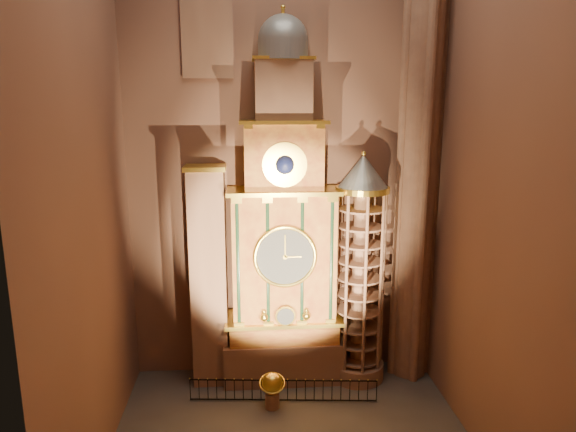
{
  "coord_description": "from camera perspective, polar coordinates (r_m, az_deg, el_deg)",
  "views": [
    {
      "loc": [
        -1.6,
        -17.38,
        12.8
      ],
      "look_at": [
        0.05,
        3.0,
        8.33
      ],
      "focal_mm": 32.0,
      "sensor_mm": 36.0,
      "label": 1
    }
  ],
  "objects": [
    {
      "name": "portrait_tower",
      "position": [
        23.71,
        -8.79,
        -6.65
      ],
      "size": [
        1.8,
        1.6,
        10.2
      ],
      "color": "#8C634C",
      "rests_on": "floor"
    },
    {
      "name": "iron_railing",
      "position": [
        23.69,
        -0.54,
        -18.82
      ],
      "size": [
        8.13,
        0.83,
        1.0
      ],
      "color": "black",
      "rests_on": "floor"
    },
    {
      "name": "celestial_globe",
      "position": [
        23.11,
        -1.76,
        -18.46
      ],
      "size": [
        1.14,
        1.08,
        1.62
      ],
      "color": "#8C634C",
      "rests_on": "floor"
    },
    {
      "name": "wall_right",
      "position": [
        19.48,
        21.73,
        6.16
      ],
      "size": [
        0.0,
        22.0,
        22.0
      ],
      "primitive_type": "plane",
      "rotation": [
        1.57,
        0.0,
        -1.57
      ],
      "color": "#855C48",
      "rests_on": "floor"
    },
    {
      "name": "wall_left",
      "position": [
        18.29,
        -21.88,
        5.8
      ],
      "size": [
        0.0,
        22.0,
        22.0
      ],
      "primitive_type": "plane",
      "rotation": [
        1.57,
        0.0,
        1.57
      ],
      "color": "#855C48",
      "rests_on": "floor"
    },
    {
      "name": "wall_back",
      "position": [
        23.51,
        -0.71,
        7.94
      ],
      "size": [
        22.0,
        0.0,
        22.0
      ],
      "primitive_type": "plane",
      "rotation": [
        1.57,
        0.0,
        0.0
      ],
      "color": "#855C48",
      "rests_on": "floor"
    },
    {
      "name": "stair_turret",
      "position": [
        23.88,
        8.0,
        -6.18
      ],
      "size": [
        2.5,
        2.5,
        10.8
      ],
      "color": "#8C634C",
      "rests_on": "floor"
    },
    {
      "name": "astronomical_clock",
      "position": [
        23.23,
        -0.51,
        -2.96
      ],
      "size": [
        5.6,
        2.41,
        16.7
      ],
      "color": "#8C634C",
      "rests_on": "floor"
    },
    {
      "name": "gothic_pier",
      "position": [
        23.74,
        14.45,
        7.6
      ],
      "size": [
        2.04,
        2.04,
        22.0
      ],
      "color": "#8C634C",
      "rests_on": "floor"
    },
    {
      "name": "stained_glass_window",
      "position": [
        23.65,
        -9.06,
        21.19
      ],
      "size": [
        2.2,
        0.14,
        5.2
      ],
      "color": "navy",
      "rests_on": "wall_back"
    }
  ]
}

